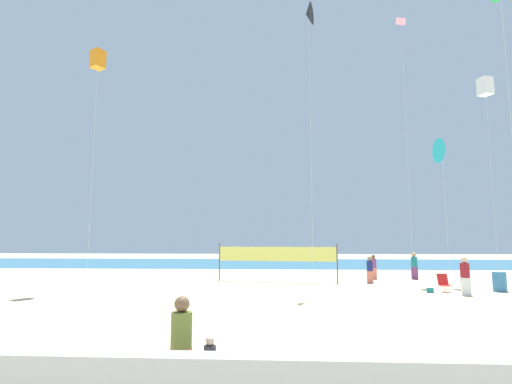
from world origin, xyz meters
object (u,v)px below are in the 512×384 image
at_px(mother_figure, 181,340).
at_px(volleyball_net, 276,256).
at_px(toddler_figure, 210,362).
at_px(folding_beach_chair, 444,282).
at_px(beach_handbag, 430,290).
at_px(kite_pink_diamond, 402,25).
at_px(kite_cyan_delta, 442,151).
at_px(beachgoer_teal_shirt, 414,265).
at_px(trash_barrel, 500,282).
at_px(beachgoer_plum_shirt, 374,266).
at_px(kite_black_delta, 309,14).
at_px(kite_orange_box, 98,60).
at_px(kite_white_box, 485,87).
at_px(beachgoer_navy_shirt, 370,269).
at_px(beachgoer_maroon_shirt, 465,274).

distance_m(mother_figure, volleyball_net, 18.27).
xyz_separation_m(toddler_figure, volleyball_net, (1.00, 18.17, 1.13)).
xyz_separation_m(toddler_figure, folding_beach_chair, (9.56, 13.91, -0.03)).
xyz_separation_m(volleyball_net, beach_handbag, (7.68, -4.77, -1.51)).
bearing_deg(kite_pink_diamond, kite_cyan_delta, -71.48).
distance_m(beachgoer_teal_shirt, trash_barrel, 6.65).
height_order(volleyball_net, kite_pink_diamond, kite_pink_diamond).
xyz_separation_m(toddler_figure, beachgoer_plum_shirt, (7.53, 20.26, 0.38)).
xyz_separation_m(trash_barrel, kite_black_delta, (-9.41, 0.39, 15.15)).
height_order(mother_figure, beach_handbag, mother_figure).
xyz_separation_m(mother_figure, toddler_figure, (0.50, 0.02, -0.36)).
bearing_deg(beachgoer_teal_shirt, kite_black_delta, -125.04).
xyz_separation_m(kite_pink_diamond, kite_orange_box, (-19.47, -6.20, -5.10)).
xyz_separation_m(beachgoer_plum_shirt, kite_cyan_delta, (3.70, -3.06, 7.19)).
height_order(kite_orange_box, kite_cyan_delta, kite_orange_box).
distance_m(kite_pink_diamond, kite_cyan_delta, 10.62).
bearing_deg(kite_cyan_delta, kite_white_box, 20.81).
bearing_deg(beachgoer_navy_shirt, kite_cyan_delta, -4.08).
distance_m(toddler_figure, kite_orange_box, 21.08).
bearing_deg(toddler_figure, kite_orange_box, 138.37).
relative_size(beachgoer_plum_shirt, trash_barrel, 1.66).
bearing_deg(volleyball_net, kite_cyan_delta, -5.39).
height_order(volleyball_net, kite_white_box, kite_white_box).
distance_m(beachgoer_plum_shirt, kite_orange_box, 21.65).
xyz_separation_m(beachgoer_teal_shirt, folding_beach_chair, (-0.70, -6.47, -0.49)).
distance_m(volleyball_net, beach_handbag, 9.16).
xyz_separation_m(beachgoer_teal_shirt, kite_pink_diamond, (-0.08, -0.02, 17.19)).
distance_m(beachgoer_plum_shirt, kite_black_delta, 16.49).
distance_m(beachgoer_maroon_shirt, beachgoer_teal_shirt, 7.82).
bearing_deg(mother_figure, folding_beach_chair, 59.00).
height_order(toddler_figure, kite_cyan_delta, kite_cyan_delta).
bearing_deg(mother_figure, kite_black_delta, 81.27).
relative_size(beachgoer_maroon_shirt, volleyball_net, 0.24).
height_order(beachgoer_maroon_shirt, kite_pink_diamond, kite_pink_diamond).
xyz_separation_m(mother_figure, kite_orange_box, (-8.79, 14.17, 12.19)).
relative_size(trash_barrel, kite_orange_box, 0.07).
height_order(beachgoer_navy_shirt, trash_barrel, beachgoer_navy_shirt).
bearing_deg(kite_orange_box, kite_black_delta, 1.60).
distance_m(beachgoer_maroon_shirt, kite_pink_diamond, 18.86).
distance_m(beachgoer_maroon_shirt, kite_cyan_delta, 8.56).
relative_size(mother_figure, volleyball_net, 0.21).
bearing_deg(kite_white_box, folding_beach_chair, -138.29).
bearing_deg(folding_beach_chair, kite_cyan_delta, 44.07).
bearing_deg(kite_orange_box, kite_pink_diamond, 17.67).
xyz_separation_m(folding_beach_chair, beach_handbag, (-0.88, -0.50, -0.34)).
height_order(beachgoer_teal_shirt, kite_pink_diamond, kite_pink_diamond).
bearing_deg(volleyball_net, mother_figure, -94.72).
distance_m(toddler_figure, beachgoer_teal_shirt, 22.82).
bearing_deg(folding_beach_chair, mother_figure, -144.93).
relative_size(beachgoer_teal_shirt, beach_handbag, 5.86).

